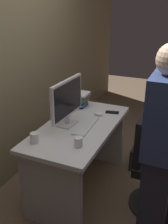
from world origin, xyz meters
TOP-DOWN VIEW (x-y plane):
  - ground_plane at (0.00, 0.00)m, footprint 9.00×9.00m
  - wall_back at (0.00, 0.82)m, footprint 6.40×0.10m
  - desk at (0.00, 0.00)m, footprint 1.31×0.65m
  - office_chair at (0.03, -0.75)m, footprint 0.52×0.52m
  - person_at_desk at (-0.37, -0.83)m, footprint 0.40×0.24m
  - monitor at (-0.03, 0.11)m, footprint 0.54×0.15m
  - keyboard at (0.00, -0.07)m, footprint 0.44×0.15m
  - mouse at (0.30, -0.08)m, footprint 0.06×0.10m
  - cup_near_keyboard at (-0.37, -0.16)m, footprint 0.07×0.07m
  - cup_by_monitor at (-0.46, 0.21)m, footprint 0.07×0.07m
  - book_stack at (0.46, 0.20)m, footprint 0.22×0.19m
  - cell_phone at (0.43, -0.20)m, footprint 0.10×0.16m
  - handbag at (0.66, -0.48)m, footprint 0.34×0.14m

SIDE VIEW (x-z plane):
  - ground_plane at x=0.00m, z-range 0.00..0.00m
  - handbag at x=0.66m, z-range -0.05..0.33m
  - office_chair at x=0.03m, z-range -0.04..0.90m
  - desk at x=0.00m, z-range 0.13..0.87m
  - cell_phone at x=0.43m, z-range 0.74..0.75m
  - keyboard at x=0.00m, z-range 0.74..0.76m
  - mouse at x=0.30m, z-range 0.74..0.77m
  - cup_near_keyboard at x=-0.37m, z-range 0.74..0.83m
  - cup_by_monitor at x=-0.46m, z-range 0.74..0.83m
  - book_stack at x=0.46m, z-range 0.74..0.90m
  - person_at_desk at x=-0.37m, z-range 0.02..1.66m
  - monitor at x=-0.03m, z-range 0.77..1.23m
  - wall_back at x=0.00m, z-range 0.00..3.00m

